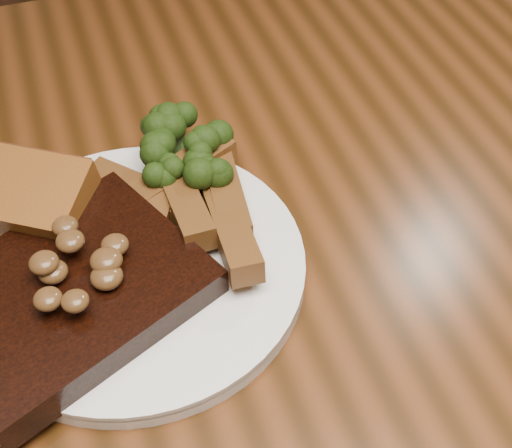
{
  "coord_description": "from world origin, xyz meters",
  "views": [
    {
      "loc": [
        -0.11,
        -0.34,
        1.18
      ],
      "look_at": [
        0.0,
        0.01,
        0.78
      ],
      "focal_mm": 50.0,
      "sensor_mm": 36.0,
      "label": 1
    }
  ],
  "objects_px": {
    "dining_table": "(255,325)",
    "potato_wedges": "(193,222)",
    "chair_far": "(180,50)",
    "garlic_bread": "(16,209)",
    "plate": "(136,269)",
    "steak": "(67,295)"
  },
  "relations": [
    {
      "from": "plate",
      "to": "steak",
      "type": "xyz_separation_m",
      "value": [
        -0.05,
        -0.02,
        0.02
      ]
    },
    {
      "from": "garlic_bread",
      "to": "potato_wedges",
      "type": "bearing_deg",
      "value": 9.32
    },
    {
      "from": "dining_table",
      "to": "garlic_bread",
      "type": "xyz_separation_m",
      "value": [
        -0.17,
        0.09,
        0.12
      ]
    },
    {
      "from": "plate",
      "to": "garlic_bread",
      "type": "xyz_separation_m",
      "value": [
        -0.08,
        0.07,
        0.02
      ]
    },
    {
      "from": "steak",
      "to": "garlic_bread",
      "type": "distance_m",
      "value": 0.1
    },
    {
      "from": "chair_far",
      "to": "steak",
      "type": "relative_size",
      "value": 4.88
    },
    {
      "from": "dining_table",
      "to": "potato_wedges",
      "type": "bearing_deg",
      "value": 142.22
    },
    {
      "from": "potato_wedges",
      "to": "plate",
      "type": "bearing_deg",
      "value": -161.47
    },
    {
      "from": "potato_wedges",
      "to": "steak",
      "type": "bearing_deg",
      "value": -158.35
    },
    {
      "from": "potato_wedges",
      "to": "chair_far",
      "type": "bearing_deg",
      "value": 78.2
    },
    {
      "from": "dining_table",
      "to": "plate",
      "type": "relative_size",
      "value": 6.12
    },
    {
      "from": "plate",
      "to": "potato_wedges",
      "type": "distance_m",
      "value": 0.06
    },
    {
      "from": "chair_far",
      "to": "steak",
      "type": "bearing_deg",
      "value": 60.8
    },
    {
      "from": "dining_table",
      "to": "plate",
      "type": "distance_m",
      "value": 0.14
    },
    {
      "from": "chair_far",
      "to": "plate",
      "type": "relative_size",
      "value": 3.43
    },
    {
      "from": "chair_far",
      "to": "potato_wedges",
      "type": "height_order",
      "value": "chair_far"
    },
    {
      "from": "chair_far",
      "to": "garlic_bread",
      "type": "bearing_deg",
      "value": 55.76
    },
    {
      "from": "dining_table",
      "to": "steak",
      "type": "xyz_separation_m",
      "value": [
        -0.14,
        -0.01,
        0.12
      ]
    },
    {
      "from": "garlic_bread",
      "to": "plate",
      "type": "bearing_deg",
      "value": -10.41
    },
    {
      "from": "steak",
      "to": "garlic_bread",
      "type": "xyz_separation_m",
      "value": [
        -0.03,
        0.1,
        -0.0
      ]
    },
    {
      "from": "plate",
      "to": "potato_wedges",
      "type": "bearing_deg",
      "value": 18.53
    },
    {
      "from": "chair_far",
      "to": "garlic_bread",
      "type": "xyz_separation_m",
      "value": [
        -0.26,
        -0.59,
        0.28
      ]
    }
  ]
}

